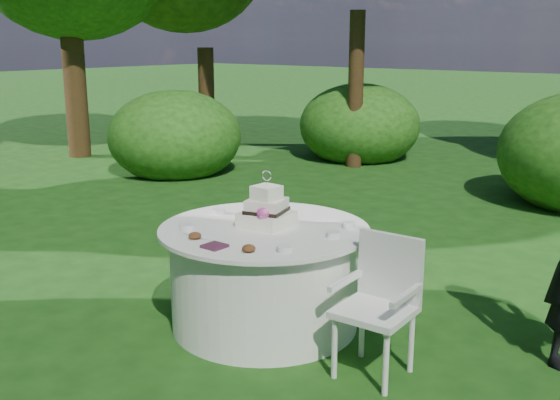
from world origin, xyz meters
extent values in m
plane|color=#153C10|center=(0.00, 0.00, 0.00)|extent=(80.00, 80.00, 0.00)
cube|color=#441D32|center=(0.05, -0.58, 0.78)|extent=(0.14, 0.14, 0.02)
ellipsoid|color=silver|center=(-0.13, -0.47, 0.78)|extent=(0.48, 0.07, 0.01)
cylinder|color=white|center=(0.00, 0.00, 0.37)|extent=(1.40, 1.40, 0.74)
cylinder|color=silver|center=(0.00, 0.00, 0.76)|extent=(1.56, 1.56, 0.03)
cube|color=white|center=(-0.01, 0.04, 0.82)|extent=(0.36, 0.36, 0.11)
cube|color=white|center=(-0.01, 0.04, 0.92)|extent=(0.32, 0.32, 0.11)
cube|color=silver|center=(-0.01, 0.04, 1.02)|extent=(0.18, 0.18, 0.11)
cube|color=black|center=(-0.01, 0.04, 0.89)|extent=(0.34, 0.34, 0.04)
sphere|color=#BE3896|center=(0.07, -0.10, 0.91)|extent=(0.09, 0.09, 0.09)
cylinder|color=white|center=(-0.01, 0.04, 1.09)|extent=(0.01, 0.01, 0.05)
torus|color=white|center=(-0.01, 0.04, 1.16)|extent=(0.08, 0.03, 0.08)
cube|color=white|center=(1.05, -0.16, 0.44)|extent=(0.47, 0.47, 0.04)
cube|color=silver|center=(1.04, 0.05, 0.68)|extent=(0.45, 0.07, 0.45)
cylinder|color=silver|center=(0.88, -0.35, 0.21)|extent=(0.04, 0.04, 0.42)
cylinder|color=white|center=(1.24, -0.33, 0.21)|extent=(0.04, 0.04, 0.42)
cylinder|color=silver|center=(0.86, 0.01, 0.21)|extent=(0.04, 0.04, 0.42)
cylinder|color=silver|center=(1.22, 0.04, 0.21)|extent=(0.04, 0.04, 0.42)
cube|color=white|center=(0.83, -0.17, 0.60)|extent=(0.06, 0.41, 0.04)
cube|color=silver|center=(1.26, -0.14, 0.60)|extent=(0.06, 0.41, 0.04)
cylinder|color=silver|center=(0.49, 0.38, 0.79)|extent=(0.10, 0.10, 0.04)
cylinder|color=silver|center=(0.54, 0.11, 0.79)|extent=(0.10, 0.10, 0.04)
cylinder|color=silver|center=(-0.53, 0.07, 0.79)|extent=(0.10, 0.10, 0.04)
cylinder|color=silver|center=(0.47, -0.35, 0.79)|extent=(0.10, 0.10, 0.04)
cylinder|color=silver|center=(-0.40, -0.41, 0.79)|extent=(0.10, 0.10, 0.04)
cylinder|color=silver|center=(-0.30, 0.42, 0.79)|extent=(0.10, 0.10, 0.04)
ellipsoid|color=#562D16|center=(-0.18, -0.53, 0.79)|extent=(0.09, 0.09, 0.05)
ellipsoid|color=#562D16|center=(0.30, -0.50, 0.79)|extent=(0.09, 0.09, 0.05)
camera|label=1|loc=(3.01, -3.53, 2.12)|focal=42.00mm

